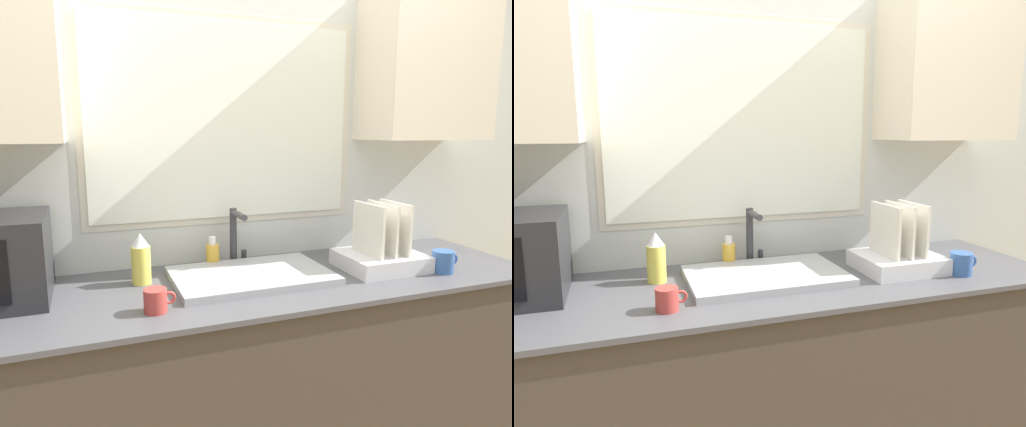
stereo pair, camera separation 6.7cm
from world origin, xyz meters
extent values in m
cube|color=#42382D|center=(0.00, 0.34, 0.43)|extent=(2.43, 0.68, 0.87)
cube|color=#4C4C51|center=(0.00, 0.34, 0.88)|extent=(2.46, 0.71, 0.02)
cube|color=silver|center=(0.00, 0.71, 1.30)|extent=(6.00, 0.06, 2.60)
cube|color=beige|center=(0.00, 0.68, 1.52)|extent=(1.25, 0.01, 0.91)
cube|color=white|center=(0.00, 0.67, 1.52)|extent=(1.19, 0.01, 0.85)
cube|color=beige|center=(0.95, 0.52, 1.78)|extent=(0.58, 0.32, 0.68)
cube|color=#9EA0A5|center=(0.01, 0.36, 0.90)|extent=(0.63, 0.41, 0.03)
cylinder|color=#333338|center=(0.01, 0.59, 1.02)|extent=(0.03, 0.03, 0.25)
cylinder|color=#333338|center=(0.01, 0.52, 1.13)|extent=(0.03, 0.15, 0.03)
cylinder|color=#333338|center=(0.06, 0.59, 0.92)|extent=(0.02, 0.02, 0.06)
cube|color=silver|center=(0.58, 0.30, 0.92)|extent=(0.34, 0.29, 0.07)
cube|color=silver|center=(0.51, 0.30, 1.07)|extent=(0.01, 0.22, 0.22)
cube|color=silver|center=(0.58, 0.30, 1.07)|extent=(0.01, 0.22, 0.22)
cube|color=silver|center=(0.65, 0.30, 1.07)|extent=(0.01, 0.22, 0.22)
cylinder|color=#D8CC4C|center=(-0.42, 0.46, 0.96)|extent=(0.08, 0.08, 0.15)
cone|color=silver|center=(-0.42, 0.46, 1.07)|extent=(0.07, 0.07, 0.05)
cylinder|color=gold|center=(-0.10, 0.58, 0.94)|extent=(0.06, 0.06, 0.10)
cylinder|color=white|center=(-0.10, 0.58, 1.01)|extent=(0.03, 0.03, 0.04)
cylinder|color=#A53833|center=(-0.41, 0.15, 0.93)|extent=(0.08, 0.08, 0.08)
torus|color=#A53833|center=(-0.36, 0.15, 0.93)|extent=(0.04, 0.01, 0.04)
cylinder|color=#335999|center=(0.80, 0.16, 0.94)|extent=(0.09, 0.09, 0.09)
torus|color=#335999|center=(0.85, 0.16, 0.94)|extent=(0.05, 0.01, 0.05)
camera|label=1|loc=(-0.60, -1.30, 1.48)|focal=32.00mm
camera|label=2|loc=(-0.53, -1.32, 1.48)|focal=32.00mm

